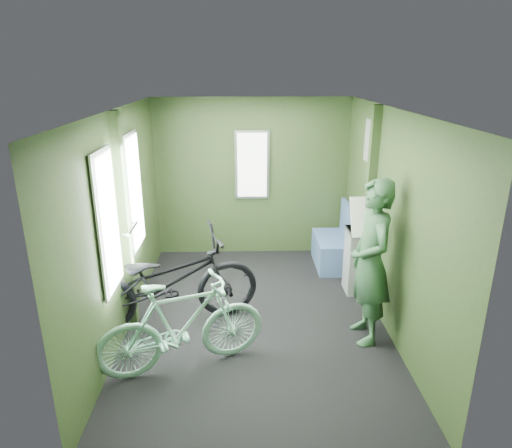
{
  "coord_description": "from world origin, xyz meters",
  "views": [
    {
      "loc": [
        -0.14,
        -4.5,
        2.69
      ],
      "look_at": [
        0.0,
        0.1,
        1.1
      ],
      "focal_mm": 32.0,
      "sensor_mm": 36.0,
      "label": 1
    }
  ],
  "objects_px": {
    "passenger": "(371,262)",
    "waste_box": "(356,261)",
    "bench_seat": "(334,248)",
    "bicycle_black": "(170,324)",
    "bicycle_mint": "(185,369)"
  },
  "relations": [
    {
      "from": "passenger",
      "to": "waste_box",
      "type": "xyz_separation_m",
      "value": [
        0.14,
        1.04,
        -0.44
      ]
    },
    {
      "from": "bicycle_black",
      "to": "waste_box",
      "type": "xyz_separation_m",
      "value": [
        2.22,
        0.73,
        0.41
      ]
    },
    {
      "from": "bicycle_mint",
      "to": "waste_box",
      "type": "distance_m",
      "value": 2.52
    },
    {
      "from": "bicycle_black",
      "to": "bench_seat",
      "type": "xyz_separation_m",
      "value": [
        2.11,
        1.53,
        0.26
      ]
    },
    {
      "from": "passenger",
      "to": "waste_box",
      "type": "distance_m",
      "value": 1.14
    },
    {
      "from": "bicycle_black",
      "to": "waste_box",
      "type": "distance_m",
      "value": 2.38
    },
    {
      "from": "bicycle_black",
      "to": "bench_seat",
      "type": "height_order",
      "value": "bench_seat"
    },
    {
      "from": "bicycle_mint",
      "to": "passenger",
      "type": "xyz_separation_m",
      "value": [
        1.82,
        0.49,
        0.85
      ]
    },
    {
      "from": "passenger",
      "to": "bench_seat",
      "type": "xyz_separation_m",
      "value": [
        0.02,
        1.84,
        -0.59
      ]
    },
    {
      "from": "waste_box",
      "to": "bench_seat",
      "type": "distance_m",
      "value": 0.82
    },
    {
      "from": "bench_seat",
      "to": "bicycle_black",
      "type": "bearing_deg",
      "value": -143.65
    },
    {
      "from": "bench_seat",
      "to": "waste_box",
      "type": "bearing_deg",
      "value": -81.32
    },
    {
      "from": "passenger",
      "to": "waste_box",
      "type": "bearing_deg",
      "value": 168.71
    },
    {
      "from": "bicycle_black",
      "to": "bicycle_mint",
      "type": "relative_size",
      "value": 1.27
    },
    {
      "from": "waste_box",
      "to": "passenger",
      "type": "bearing_deg",
      "value": -97.46
    }
  ]
}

